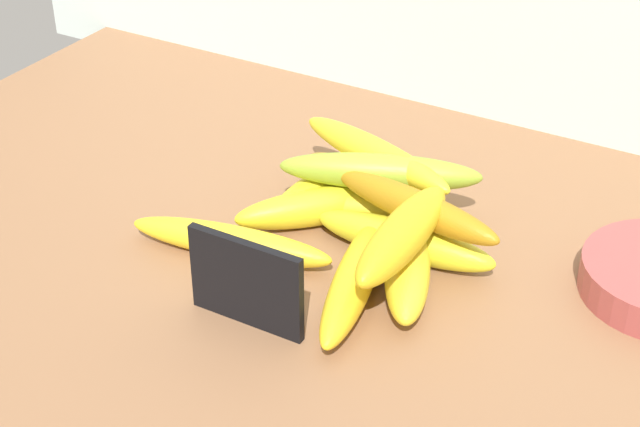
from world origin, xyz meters
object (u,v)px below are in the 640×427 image
banana_1 (332,183)px  banana_7 (321,206)px  banana_5 (230,242)px  banana_8 (416,207)px  banana_11 (376,154)px  banana_4 (355,278)px  banana_10 (380,172)px  banana_2 (404,240)px  banana_0 (407,267)px  banana_3 (377,210)px  chalkboard_sign (251,287)px  banana_6 (367,187)px  banana_9 (403,235)px

banana_1 → banana_7: 4.39cm
banana_5 → banana_8: 17.83cm
banana_8 → banana_11: bearing=139.0°
banana_4 → banana_10: (-3.88, 12.41, 3.60)cm
banana_7 → banana_2: bearing=-7.7°
banana_8 → banana_11: (-7.56, 6.57, 0.36)cm
banana_0 → banana_4: 4.90cm
banana_10 → banana_3: bearing=-70.9°
banana_0 → banana_11: (-9.21, 11.51, 3.63)cm
banana_7 → banana_3: bearing=25.2°
banana_1 → banana_11: bearing=24.8°
banana_10 → banana_7: bearing=-142.3°
banana_3 → banana_5: size_ratio=0.75×
chalkboard_sign → banana_11: 23.07cm
banana_5 → chalkboard_sign: bearing=-45.9°
banana_1 → banana_3: 6.45cm
chalkboard_sign → banana_0: chalkboard_sign is taller
banana_7 → banana_5: bearing=-116.0°
banana_0 → banana_5: bearing=-166.6°
banana_1 → banana_6: (3.46, 1.17, -0.03)cm
banana_6 → banana_2: bearing=-42.1°
banana_0 → banana_8: 6.15cm
banana_8 → banana_4: bearing=-102.7°
banana_0 → banana_7: bearing=155.7°
banana_7 → banana_10: 6.83cm
banana_6 → banana_8: 10.53cm
banana_0 → banana_11: banana_11 is taller
banana_9 → banana_4: bearing=-145.1°
banana_7 → banana_9: bearing=-28.6°
banana_7 → banana_9: (11.89, -6.48, 4.28)cm
chalkboard_sign → banana_6: 22.40cm
banana_7 → banana_9: size_ratio=1.05×
banana_6 → banana_11: 3.76cm
chalkboard_sign → banana_10: chalkboard_sign is taller
chalkboard_sign → banana_8: size_ratio=0.60×
banana_5 → banana_6: 16.35cm
banana_8 → banana_9: 6.22cm
banana_2 → banana_3: 6.04cm
banana_0 → banana_1: bearing=143.7°
banana_2 → banana_8: 3.63cm
banana_2 → banana_3: size_ratio=1.19×
chalkboard_sign → banana_1: (-3.81, 21.16, -1.79)cm
banana_9 → banana_3: bearing=127.6°
banana_0 → banana_5: (-16.65, -3.95, -0.45)cm
banana_1 → banana_5: (-3.48, -13.63, -0.44)cm
banana_5 → banana_2: bearing=29.2°
banana_3 → banana_5: 15.23cm
banana_5 → banana_11: banana_11 is taller
banana_4 → banana_8: (1.88, 8.33, 3.55)cm
chalkboard_sign → banana_0: bearing=50.8°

